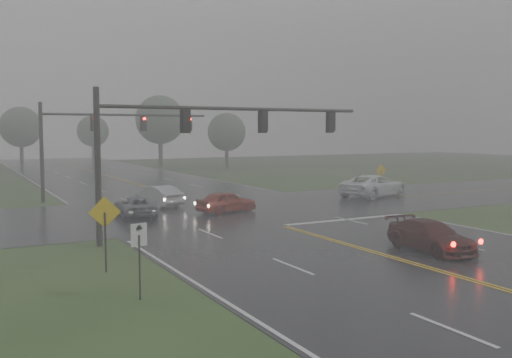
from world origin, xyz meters
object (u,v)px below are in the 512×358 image
car_grey (135,216)px  pickup_white (374,197)px  sedan_red (226,213)px  sedan_maroon (430,251)px  signal_gantry_near (191,134)px  signal_gantry_far (97,132)px  sedan_silver (158,206)px

car_grey → pickup_white: size_ratio=0.70×
sedan_red → sedan_maroon: bearing=179.5°
signal_gantry_near → car_grey: bearing=93.7°
pickup_white → signal_gantry_far: size_ratio=0.48×
sedan_maroon → signal_gantry_far: signal_gantry_far is taller
sedan_red → car_grey: size_ratio=0.92×
sedan_maroon → sedan_silver: bearing=110.8°
sedan_red → sedan_silver: size_ratio=0.92×
sedan_silver → signal_gantry_near: bearing=66.0°
car_grey → pickup_white: 19.81m
sedan_red → car_grey: 5.77m
signal_gantry_near → signal_gantry_far: (-0.54, 18.03, 0.04)m
sedan_silver → pickup_white: 17.26m
signal_gantry_near → pickup_white: bearing=25.7°
sedan_maroon → signal_gantry_near: size_ratio=0.32×
sedan_silver → signal_gantry_near: 13.17m
sedan_maroon → sedan_silver: 20.78m
sedan_red → pickup_white: 14.34m
sedan_red → signal_gantry_near: 9.98m
sedan_red → pickup_white: bearing=-91.9°
signal_gantry_near → sedan_maroon: bearing=-45.1°
car_grey → signal_gantry_near: signal_gantry_near is taller
sedan_red → pickup_white: (14.14, 2.39, 0.00)m
sedan_red → signal_gantry_far: signal_gantry_far is taller
sedan_red → pickup_white: pickup_white is taller
sedan_maroon → car_grey: sedan_maroon is taller
signal_gantry_near → signal_gantry_far: size_ratio=1.11×
car_grey → pickup_white: (19.78, 1.16, 0.00)m
signal_gantry_far → signal_gantry_near: bearing=-88.3°
sedan_silver → signal_gantry_near: signal_gantry_near is taller
sedan_maroon → signal_gantry_far: 27.90m
sedan_red → signal_gantry_far: 13.55m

